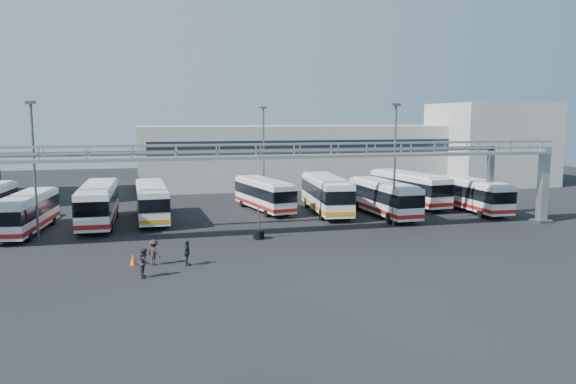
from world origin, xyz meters
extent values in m
plane|color=black|center=(0.00, 0.00, 0.00)|extent=(140.00, 140.00, 0.00)
cube|color=#95989D|center=(25.00, 5.00, 3.30)|extent=(0.70, 0.70, 6.60)
cube|color=#4C4F54|center=(25.00, 5.00, 0.12)|extent=(1.40, 1.40, 0.25)
cube|color=#95989D|center=(0.00, 5.00, 6.10)|extent=(50.00, 1.80, 0.22)
cube|color=#95989D|center=(0.00, 4.15, 7.05)|extent=(50.00, 0.10, 0.10)
cube|color=#95989D|center=(0.00, 5.85, 7.05)|extent=(50.00, 0.10, 0.10)
cube|color=#4C4F54|center=(0.00, 9.00, 6.30)|extent=(45.00, 0.50, 0.35)
cube|color=#9E9E99|center=(12.00, 38.00, 4.00)|extent=(42.00, 14.00, 8.00)
cube|color=#B2B2AD|center=(38.00, 32.00, 5.50)|extent=(14.00, 12.00, 11.00)
cylinder|color=#4C4F54|center=(-16.00, 8.00, 5.00)|extent=(0.18, 0.18, 10.00)
cube|color=#4C4F54|center=(-16.00, 8.00, 10.10)|extent=(0.70, 0.35, 0.22)
cylinder|color=#4C4F54|center=(12.00, 7.00, 5.00)|extent=(0.18, 0.18, 10.00)
cube|color=#4C4F54|center=(12.00, 7.00, 10.10)|extent=(0.70, 0.35, 0.22)
cylinder|color=#4C4F54|center=(4.00, 22.00, 5.00)|extent=(0.18, 0.18, 10.00)
cube|color=#4C4F54|center=(4.00, 22.00, 10.10)|extent=(0.70, 0.35, 0.22)
cylinder|color=black|center=(-19.72, 16.78, 0.52)|extent=(0.41, 1.07, 1.04)
cube|color=silver|center=(-17.28, 11.09, 1.69)|extent=(3.41, 10.37, 2.55)
cube|color=black|center=(-17.28, 11.09, 1.99)|extent=(3.47, 10.44, 1.02)
cube|color=#A61614|center=(-17.28, 11.09, 0.79)|extent=(3.46, 10.43, 0.32)
cube|color=silver|center=(-17.28, 11.09, 3.04)|extent=(3.06, 9.34, 0.15)
cylinder|color=black|center=(-16.60, 7.74, 0.46)|extent=(0.38, 0.95, 0.93)
cylinder|color=black|center=(-17.95, 14.44, 0.46)|extent=(0.38, 0.95, 0.93)
cylinder|color=black|center=(-15.89, 14.22, 0.46)|extent=(0.38, 0.95, 0.93)
cube|color=silver|center=(-12.11, 13.28, 1.89)|extent=(2.77, 11.45, 2.85)
cube|color=black|center=(-12.11, 13.28, 2.23)|extent=(2.83, 11.51, 1.14)
cube|color=#A61614|center=(-12.11, 13.28, 0.88)|extent=(2.82, 11.50, 0.36)
cube|color=silver|center=(-12.11, 13.28, 3.40)|extent=(2.49, 10.31, 0.17)
cylinder|color=black|center=(-13.34, 9.64, 0.52)|extent=(0.33, 1.04, 1.04)
cylinder|color=black|center=(-10.99, 9.61, 0.52)|extent=(0.33, 1.04, 1.04)
cylinder|color=black|center=(-13.23, 16.95, 0.52)|extent=(0.33, 1.04, 1.04)
cylinder|color=black|center=(-10.88, 16.91, 0.52)|extent=(0.33, 1.04, 1.04)
cube|color=silver|center=(-7.72, 14.35, 1.78)|extent=(2.73, 10.78, 2.68)
cube|color=black|center=(-7.72, 14.35, 2.10)|extent=(2.79, 10.85, 1.07)
cube|color=orange|center=(-7.72, 14.35, 0.83)|extent=(2.78, 10.84, 0.34)
cube|color=silver|center=(-7.72, 14.35, 3.20)|extent=(2.45, 9.71, 0.16)
cylinder|color=black|center=(-8.72, 10.89, 0.49)|extent=(0.32, 0.98, 0.97)
cylinder|color=black|center=(-6.53, 10.95, 0.49)|extent=(0.32, 0.98, 0.97)
cylinder|color=black|center=(-8.91, 17.76, 0.49)|extent=(0.32, 0.98, 0.97)
cylinder|color=black|center=(-6.71, 17.81, 0.49)|extent=(0.32, 0.98, 0.97)
cube|color=silver|center=(2.94, 16.96, 1.69)|extent=(4.08, 10.41, 2.54)
cube|color=black|center=(2.94, 16.96, 1.99)|extent=(4.15, 10.48, 1.02)
cube|color=#A61614|center=(2.94, 16.96, 0.79)|extent=(4.14, 10.47, 0.32)
cube|color=silver|center=(2.94, 16.96, 3.03)|extent=(3.67, 9.37, 0.15)
cylinder|color=black|center=(2.50, 13.58, 0.46)|extent=(0.44, 0.96, 0.92)
cylinder|color=black|center=(4.54, 13.94, 0.46)|extent=(0.44, 0.96, 0.92)
cylinder|color=black|center=(1.35, 19.98, 0.46)|extent=(0.44, 0.96, 0.92)
cylinder|color=black|center=(3.38, 20.35, 0.46)|extent=(0.44, 0.96, 0.92)
cube|color=silver|center=(8.40, 14.23, 1.91)|extent=(3.73, 11.69, 2.87)
cube|color=black|center=(8.40, 14.23, 2.25)|extent=(3.80, 11.76, 1.15)
cube|color=orange|center=(8.40, 14.23, 0.89)|extent=(3.78, 11.74, 0.37)
cube|color=silver|center=(8.40, 14.23, 3.43)|extent=(3.36, 10.52, 0.17)
cylinder|color=black|center=(6.86, 10.69, 0.52)|extent=(0.41, 1.07, 1.04)
cylinder|color=black|center=(9.22, 10.46, 0.52)|extent=(0.41, 1.07, 1.04)
cylinder|color=black|center=(7.59, 18.01, 0.52)|extent=(0.41, 1.07, 1.04)
cylinder|color=black|center=(9.95, 17.78, 0.52)|extent=(0.41, 1.07, 1.04)
cube|color=silver|center=(13.03, 11.32, 1.77)|extent=(2.70, 10.70, 2.66)
cube|color=black|center=(13.03, 11.32, 2.08)|extent=(2.76, 10.76, 1.06)
cube|color=#A61614|center=(13.03, 11.32, 0.82)|extent=(2.75, 10.75, 0.34)
cube|color=silver|center=(13.03, 11.32, 3.17)|extent=(2.43, 9.63, 0.15)
cylinder|color=black|center=(12.03, 7.89, 0.48)|extent=(0.32, 0.97, 0.97)
cylinder|color=black|center=(14.21, 7.95, 0.48)|extent=(0.32, 0.97, 0.97)
cylinder|color=black|center=(11.85, 14.69, 0.48)|extent=(0.32, 0.97, 0.97)
cylinder|color=black|center=(14.03, 14.75, 0.48)|extent=(0.32, 0.97, 0.97)
cube|color=silver|center=(18.15, 16.57, 1.86)|extent=(3.98, 11.47, 2.81)
cube|color=black|center=(18.15, 16.57, 2.20)|extent=(4.05, 11.54, 1.12)
cube|color=#A61614|center=(18.15, 16.57, 0.87)|extent=(4.04, 11.53, 0.36)
cube|color=silver|center=(18.15, 16.57, 3.35)|extent=(3.59, 10.32, 0.16)
cylinder|color=black|center=(17.47, 12.85, 0.51)|extent=(0.44, 1.05, 1.02)
cylinder|color=black|center=(19.76, 13.15, 0.51)|extent=(0.44, 1.05, 1.02)
cylinder|color=black|center=(16.54, 19.98, 0.51)|extent=(0.44, 1.05, 1.02)
cylinder|color=black|center=(18.83, 20.28, 0.51)|extent=(0.44, 1.05, 1.02)
cube|color=silver|center=(22.38, 11.59, 1.72)|extent=(2.51, 10.38, 2.59)
cube|color=black|center=(22.38, 11.59, 2.02)|extent=(2.57, 10.44, 1.03)
cube|color=#A61614|center=(22.38, 11.59, 0.80)|extent=(2.56, 10.43, 0.33)
cube|color=silver|center=(22.38, 11.59, 3.08)|extent=(2.26, 9.34, 0.15)
cylinder|color=black|center=(21.28, 8.30, 0.47)|extent=(0.30, 0.94, 0.94)
cylinder|color=black|center=(23.39, 8.27, 0.47)|extent=(0.30, 0.94, 0.94)
cylinder|color=black|center=(21.38, 14.92, 0.47)|extent=(0.30, 0.94, 0.94)
cylinder|color=black|center=(23.49, 14.88, 0.47)|extent=(0.30, 0.94, 0.94)
imported|color=#292331|center=(-8.40, -3.93, 0.84)|extent=(0.69, 0.85, 1.68)
imported|color=#2E201F|center=(-7.83, -1.27, 0.79)|extent=(1.09, 1.17, 1.58)
imported|color=#19232D|center=(-5.87, -1.94, 0.79)|extent=(0.60, 0.99, 1.58)
cone|color=#E0530C|center=(-9.08, -1.02, 0.36)|extent=(0.59, 0.59, 0.71)
cylinder|color=black|center=(-0.10, 4.50, 0.12)|extent=(0.84, 0.84, 0.20)
cylinder|color=black|center=(-0.10, 4.50, 0.34)|extent=(0.84, 0.84, 0.20)
cylinder|color=black|center=(-0.10, 4.50, 0.56)|extent=(0.84, 0.84, 0.20)
cylinder|color=#4C4F54|center=(-0.10, 4.50, 1.20)|extent=(0.12, 0.12, 2.39)
camera|label=1|loc=(-8.23, -35.97, 8.94)|focal=35.00mm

